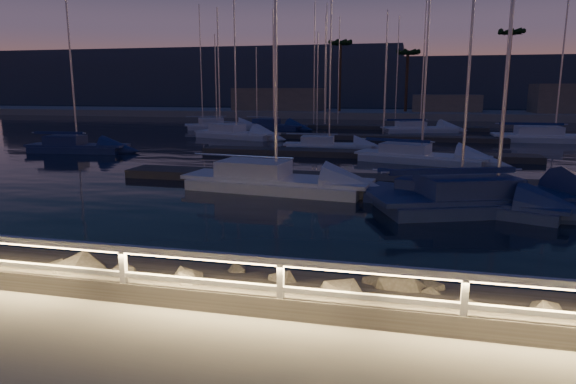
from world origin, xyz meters
name	(u,v)px	position (x,y,z in m)	size (l,w,h in m)	color
ground	(226,310)	(0.00, 0.00, 0.00)	(400.00, 400.00, 0.00)	gray
harbor_water	(369,153)	(0.00, 31.22, -0.97)	(400.00, 440.00, 0.60)	black
guard_rail	(222,268)	(-0.07, 0.00, 0.77)	(44.11, 0.12, 1.06)	white
riprap	(347,300)	(1.99, 1.42, -0.20)	(37.27, 2.99, 1.37)	#615B53
floating_docks	(371,144)	(0.00, 32.50, -0.40)	(22.00, 36.00, 0.40)	#504942
far_shore	(391,112)	(-0.12, 74.05, 0.29)	(160.00, 14.00, 5.20)	gray
palm_left	(340,46)	(-8.00, 72.00, 10.14)	(3.00, 3.00, 11.20)	brown
palm_center	(408,55)	(2.00, 73.00, 8.78)	(3.00, 3.00, 9.70)	brown
palm_right	(511,36)	(16.00, 72.00, 11.03)	(3.00, 3.00, 12.20)	brown
distant_hills	(319,85)	(-22.13, 133.69, 4.74)	(230.00, 37.50, 18.00)	#343F51
sailboat_a	(75,146)	(-20.19, 23.82, -0.16)	(7.25, 2.88, 12.09)	navy
sailboat_b	(271,180)	(-2.92, 13.68, -0.14)	(8.66, 3.47, 14.36)	silver
sailboat_c	(490,198)	(6.03, 11.91, -0.13)	(9.63, 5.85, 15.86)	navy
sailboat_d	(455,197)	(4.79, 12.07, -0.21)	(7.78, 4.62, 12.74)	navy
sailboat_f	(327,145)	(-2.95, 29.10, -0.21)	(6.72, 2.57, 11.18)	silver
sailboat_g	(418,156)	(3.51, 24.19, -0.18)	(8.23, 4.35, 13.46)	silver
sailboat_j	(234,133)	(-12.66, 36.45, -0.14)	(8.49, 4.82, 13.97)	silver
sailboat_k	(418,128)	(3.71, 46.82, -0.18)	(8.13, 4.62, 13.32)	silver
sailboat_l	(551,136)	(14.62, 39.64, -0.13)	(10.00, 3.15, 16.81)	silver
sailboat_m	(218,125)	(-17.78, 45.62, -0.14)	(7.82, 4.91, 13.04)	silver
sailboat_n	(272,125)	(-12.01, 47.13, -0.17)	(7.79, 4.34, 12.82)	navy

